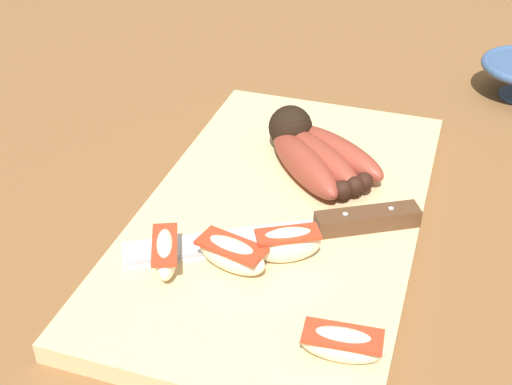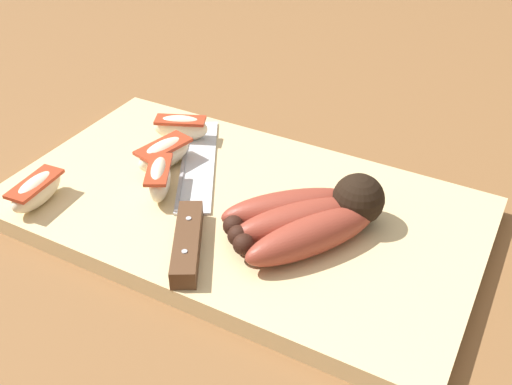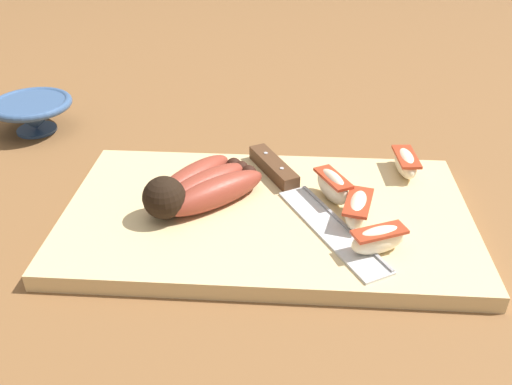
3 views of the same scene
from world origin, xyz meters
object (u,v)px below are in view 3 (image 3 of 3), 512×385
Objects in this scene: chefs_knife at (292,186)px; apple_wedge_extra at (333,186)px; apple_wedge_middle at (406,162)px; apple_wedge_near at (358,209)px; ceramic_bowl at (33,113)px; apple_wedge_far at (379,239)px; banana_bunch at (198,188)px.

apple_wedge_extra is (-0.05, 0.02, 0.01)m from chefs_knife.
chefs_knife is 3.88× the size of apple_wedge_middle.
apple_wedge_extra is (0.03, -0.04, 0.00)m from apple_wedge_near.
apple_wedge_extra is 0.49m from ceramic_bowl.
ceramic_bowl is (0.55, -0.13, -0.01)m from apple_wedge_middle.
apple_wedge_near is 1.09× the size of apple_wedge_far.
apple_wedge_extra is 0.52× the size of ceramic_bowl.
apple_wedge_far is (0.05, 0.17, 0.00)m from apple_wedge_middle.
apple_wedge_middle is 0.18m from apple_wedge_far.
apple_wedge_extra reaches higher than chefs_knife.
ceramic_bowl is at bearing -24.71° from chefs_knife.
ceramic_bowl is at bearing -36.57° from banana_bunch.
banana_bunch is 0.19m from apple_wedge_near.
ceramic_bowl is at bearing -13.50° from apple_wedge_middle.
apple_wedge_middle is 0.55× the size of ceramic_bowl.
apple_wedge_far is 1.02× the size of apple_wedge_extra.
apple_wedge_extra is at bearing 161.02° from chefs_knife.
apple_wedge_middle is 0.56m from ceramic_bowl.
banana_bunch is at bearing 5.42° from apple_wedge_extra.
banana_bunch reaches higher than ceramic_bowl.
chefs_knife is at bearing -164.10° from banana_bunch.
apple_wedge_far is (-0.09, 0.11, 0.01)m from chefs_knife.
apple_wedge_middle is 0.12m from apple_wedge_extra.
apple_wedge_near is 0.06m from apple_wedge_far.
banana_bunch is 2.15× the size of apple_wedge_near.
banana_bunch is 1.24× the size of ceramic_bowl.
chefs_knife is 4.07× the size of apple_wedge_extra.
apple_wedge_middle is 1.03× the size of apple_wedge_far.
chefs_knife is 3.67× the size of apple_wedge_near.
chefs_knife is 0.15m from apple_wedge_middle.
apple_wedge_middle is (-0.07, -0.11, -0.00)m from apple_wedge_near.
apple_wedge_near is 0.58× the size of ceramic_bowl.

